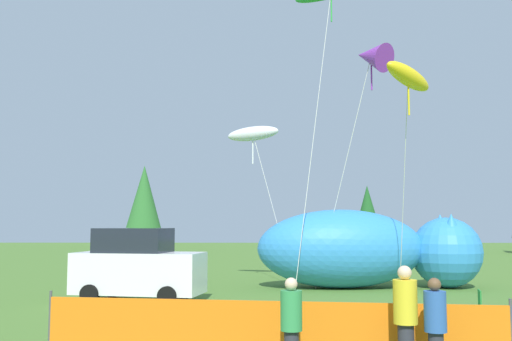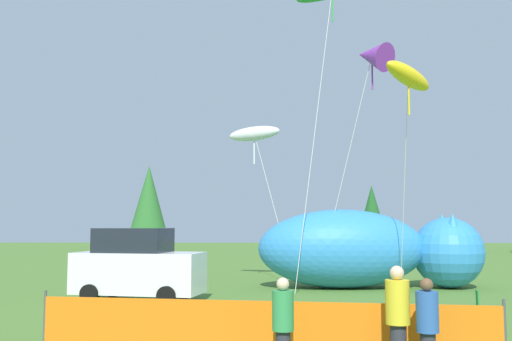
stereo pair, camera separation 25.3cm
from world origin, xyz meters
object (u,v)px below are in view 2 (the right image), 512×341
at_px(spectator_in_red_shirt, 398,316).
at_px(kite_purple_delta, 372,56).
at_px(inflatable_cat, 366,252).
at_px(kite_white_ghost, 254,134).
at_px(spectator_in_grey_shirt, 428,325).
at_px(folding_chair, 472,306).
at_px(parked_car, 138,266).
at_px(kite_yellow_hero, 408,77).
at_px(spectator_in_black_shirt, 283,324).

height_order(spectator_in_red_shirt, kite_purple_delta, kite_purple_delta).
height_order(inflatable_cat, kite_white_ghost, kite_white_ghost).
xyz_separation_m(inflatable_cat, spectator_in_grey_shirt, (-1.19, -12.99, -0.51)).
bearing_deg(folding_chair, kite_white_ghost, -48.85).
relative_size(parked_car, spectator_in_grey_shirt, 2.68).
bearing_deg(parked_car, inflatable_cat, 35.93).
xyz_separation_m(folding_chair, kite_purple_delta, (-0.87, 7.41, 8.20)).
xyz_separation_m(kite_purple_delta, kite_yellow_hero, (0.74, -2.48, -1.45)).
bearing_deg(kite_yellow_hero, spectator_in_grey_shirt, -102.58).
distance_m(inflatable_cat, spectator_in_grey_shirt, 13.06).
bearing_deg(kite_purple_delta, parked_car, -161.47).
bearing_deg(spectator_in_black_shirt, kite_white_ghost, 93.47).
relative_size(kite_white_ghost, kite_yellow_hero, 0.84).
bearing_deg(spectator_in_black_shirt, parked_car, 116.22).
distance_m(spectator_in_black_shirt, kite_purple_delta, 14.63).
relative_size(inflatable_cat, kite_white_ghost, 1.31).
height_order(parked_car, kite_yellow_hero, kite_yellow_hero).
relative_size(kite_purple_delta, kite_yellow_hero, 1.20).
distance_m(kite_purple_delta, kite_white_ghost, 5.94).
height_order(spectator_in_grey_shirt, spectator_in_black_shirt, spectator_in_grey_shirt).
bearing_deg(kite_purple_delta, kite_white_ghost, 146.74).
bearing_deg(spectator_in_red_shirt, spectator_in_black_shirt, -175.95).
distance_m(kite_white_ghost, kite_yellow_hero, 7.63).
relative_size(parked_car, spectator_in_red_shirt, 2.41).
relative_size(inflatable_cat, spectator_in_grey_shirt, 5.44).
relative_size(folding_chair, inflatable_cat, 0.10).
bearing_deg(kite_purple_delta, spectator_in_black_shirt, -107.11).
xyz_separation_m(parked_car, kite_purple_delta, (8.09, 2.71, 7.63)).
xyz_separation_m(folding_chair, kite_white_ghost, (-5.39, 10.37, 5.73)).
height_order(inflatable_cat, spectator_in_red_shirt, inflatable_cat).
distance_m(parked_car, inflatable_cat, 8.80).
distance_m(kite_purple_delta, kite_yellow_hero, 2.96).
xyz_separation_m(spectator_in_red_shirt, kite_purple_delta, (1.77, 11.65, 7.77)).
xyz_separation_m(spectator_in_grey_shirt, spectator_in_black_shirt, (-2.26, 0.10, -0.00)).
height_order(kite_white_ghost, kite_yellow_hero, kite_yellow_hero).
bearing_deg(folding_chair, spectator_in_black_shirt, 57.96).
relative_size(spectator_in_red_shirt, kite_white_ghost, 0.27).
bearing_deg(kite_white_ghost, parked_car, -122.18).
relative_size(inflatable_cat, spectator_in_red_shirt, 4.91).
xyz_separation_m(kite_white_ghost, kite_yellow_hero, (5.26, -5.44, 1.03)).
xyz_separation_m(spectator_in_black_shirt, kite_purple_delta, (3.63, 11.78, 7.87)).
xyz_separation_m(inflatable_cat, spectator_in_red_shirt, (-1.60, -12.76, -0.42)).
height_order(parked_car, kite_purple_delta, kite_purple_delta).
relative_size(parked_car, inflatable_cat, 0.49).
height_order(spectator_in_black_shirt, kite_yellow_hero, kite_yellow_hero).
xyz_separation_m(parked_car, spectator_in_red_shirt, (6.32, -8.94, -0.14)).
bearing_deg(folding_chair, inflatable_cat, -69.35).
distance_m(inflatable_cat, kite_yellow_hero, 6.97).
xyz_separation_m(spectator_in_grey_shirt, spectator_in_red_shirt, (-0.41, 0.23, 0.10)).
bearing_deg(inflatable_cat, kite_purple_delta, -83.23).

